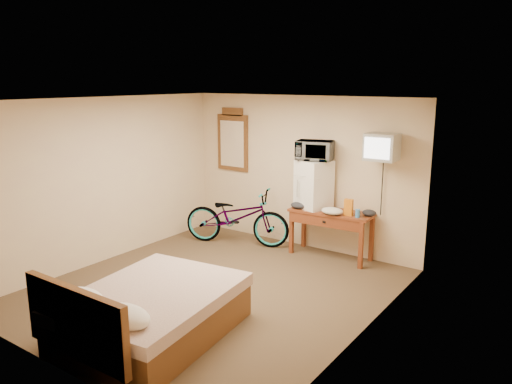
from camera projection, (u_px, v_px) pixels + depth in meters
room at (211, 199)px, 6.40m from camera, size 4.60×4.64×2.50m
desk at (330, 219)px, 7.74m from camera, size 1.32×0.57×0.75m
mini_fridge at (314, 184)px, 7.86m from camera, size 0.58×0.57×0.76m
microwave at (315, 151)px, 7.74m from camera, size 0.63×0.50×0.31m
snack_bag at (349, 207)px, 7.46m from camera, size 0.13×0.08×0.25m
blue_cup at (358, 213)px, 7.37m from camera, size 0.07×0.07×0.12m
cloth_cream at (332, 211)px, 7.54m from camera, size 0.34×0.26×0.10m
cloth_dark_a at (299, 205)px, 7.88m from camera, size 0.27×0.20×0.10m
cloth_dark_b at (369, 213)px, 7.45m from camera, size 0.21×0.17×0.10m
crt_television at (382, 147)px, 7.07m from camera, size 0.45×0.57×0.39m
wall_mirror at (233, 140)px, 8.90m from camera, size 0.66×0.04×1.11m
bicycle at (237, 217)px, 8.42m from camera, size 1.93×1.19×0.96m
bed at (148, 312)px, 5.37m from camera, size 1.67×2.08×0.90m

